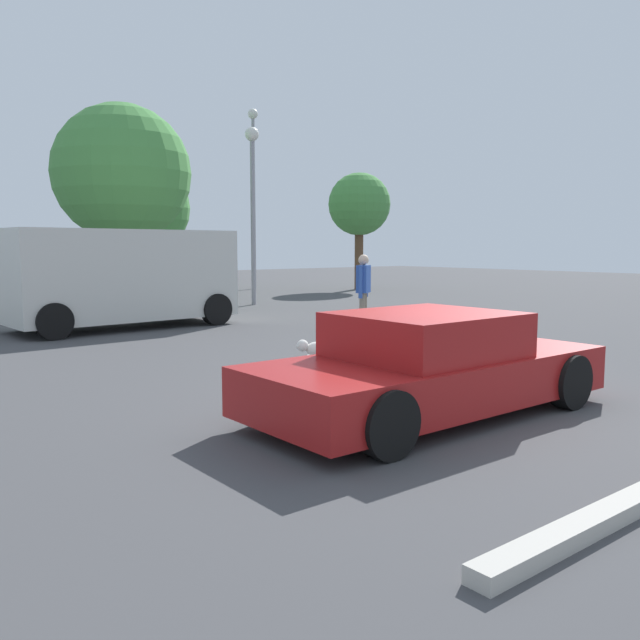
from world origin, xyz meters
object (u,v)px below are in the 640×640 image
Objects in this scene: van_white at (123,276)px; light_post_near at (252,183)px; dog at (314,349)px; light_post_mid at (253,171)px; sedan_foreground at (430,367)px; pedestrian at (363,286)px.

van_white is 0.91× the size of light_post_near.
van_white is at bearing -62.93° from dog.
light_post_near is 0.72× the size of light_post_mid.
dog is 0.07× the size of light_post_mid.
light_post_near is (5.20, 9.81, 3.64)m from dog.
light_post_mid is at bearing 62.20° from sedan_foreground.
van_white is 7.09m from light_post_near.
pedestrian is 0.22× the size of light_post_mid.
van_white reaches higher than dog.
van_white is at bearing 87.65° from sedan_foreground.
van_white is (-0.49, 6.53, 0.96)m from dog.
light_post_near is (5.69, 3.28, 2.68)m from van_white.
light_post_near reaches higher than van_white.
light_post_near is at bearing -95.18° from dog.
light_post_mid is (10.51, 19.81, 4.62)m from sedan_foreground.
sedan_foreground is 7.40m from pedestrian.
sedan_foreground is 14.83m from light_post_near.
sedan_foreground is 9.84m from van_white.
light_post_mid reaches higher than van_white.
light_post_near is (1.72, 7.16, 2.88)m from pedestrian.
light_post_mid reaches higher than light_post_near.
light_post_near is (6.12, 13.09, 3.35)m from sedan_foreground.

